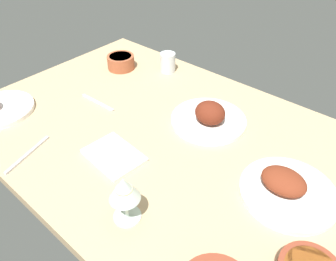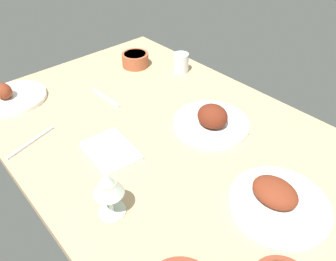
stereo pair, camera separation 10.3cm
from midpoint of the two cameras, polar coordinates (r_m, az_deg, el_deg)
The scene contains 9 objects.
dining_table at distance 105.31cm, azimuth -2.79°, elevation -1.81°, with size 140.00×90.00×4.00cm, color tan.
plate_far_side at distance 107.80cm, azimuth 4.71°, elevation 2.30°, with size 25.78×25.78×8.84cm.
plate_center_main at distance 89.05cm, azimuth 17.48°, elevation -10.07°, with size 25.71×25.71×6.64cm.
bowl_cream at distance 143.78cm, azimuth -10.57°, elevation 12.06°, with size 11.73×11.73×5.86cm.
wine_glass at distance 75.67cm, azimuth -11.86°, elevation -10.76°, with size 7.60×7.60×14.00cm.
water_tumbler at distance 138.68cm, azimuth -2.22°, elevation 12.09°, with size 6.55×6.55×8.22cm, color silver.
folded_napkin at distance 98.15cm, azimuth -12.71°, elevation -4.56°, with size 17.54×12.62×1.20cm, color white.
fork_loose at distance 122.71cm, azimuth -14.92°, elevation 4.80°, with size 16.56×0.90×0.80cm, color silver.
spoon_loose at distance 107.69cm, azimuth -26.48°, elevation -3.98°, with size 17.96×0.90×0.80cm, color silver.
Camera 1 is at (-52.19, 60.70, 70.62)cm, focal length 33.85 mm.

